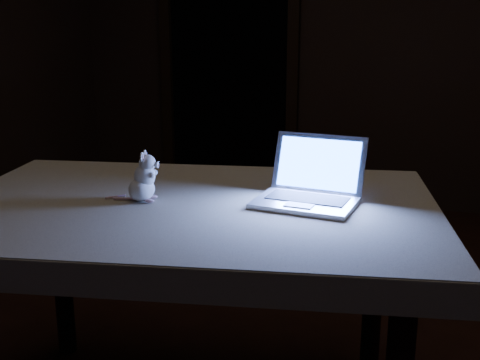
% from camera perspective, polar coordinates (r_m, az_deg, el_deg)
% --- Properties ---
extents(back_wall, '(4.50, 0.04, 2.60)m').
position_cam_1_polar(back_wall, '(4.20, 13.63, 15.00)').
color(back_wall, black).
rests_on(back_wall, ground).
extents(doorway, '(1.06, 0.36, 2.13)m').
position_cam_1_polar(doorway, '(4.46, -1.08, 12.34)').
color(doorway, black).
rests_on(doorway, back_wall).
extents(table, '(1.51, 1.13, 0.73)m').
position_cam_1_polar(table, '(1.93, -4.41, -12.69)').
color(table, black).
rests_on(table, floor).
extents(tablecloth, '(1.48, 1.01, 0.08)m').
position_cam_1_polar(tablecloth, '(1.79, -3.57, -3.57)').
color(tablecloth, '#B9B198').
rests_on(tablecloth, table).
extents(laptop, '(0.30, 0.27, 0.19)m').
position_cam_1_polar(laptop, '(1.74, 6.26, 0.65)').
color(laptop, silver).
rests_on(laptop, tablecloth).
extents(plush_mouse, '(0.11, 0.11, 0.15)m').
position_cam_1_polar(plush_mouse, '(1.80, -9.36, 0.33)').
color(plush_mouse, silver).
rests_on(plush_mouse, tablecloth).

